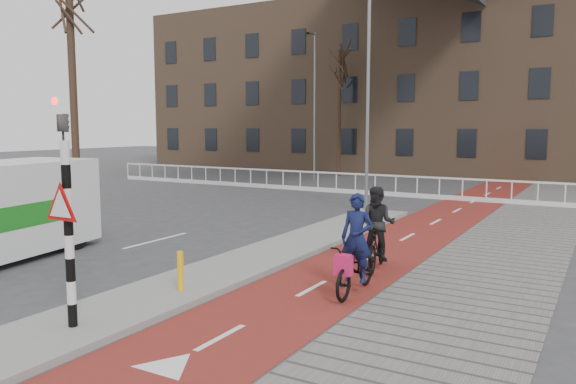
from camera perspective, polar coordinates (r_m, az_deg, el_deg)
The scene contains 14 objects.
ground at distance 10.53m, azimuth -10.20°, elevation -11.18°, with size 120.00×120.00×0.00m, color #38383A.
bike_lane at distance 18.60m, azimuth 13.94°, elevation -3.43°, with size 2.50×60.00×0.01m, color maroon.
sidewalk at distance 18.04m, azimuth 22.53°, elevation -4.05°, with size 3.00×60.00×0.01m, color slate.
curb_island at distance 14.03m, azimuth -1.78°, elevation -6.28°, with size 1.80×16.00×0.12m, color gray.
traffic_signal at distance 9.13m, azimuth -21.59°, elevation -1.47°, with size 0.80×0.80×3.68m.
bollard at distance 10.89m, azimuth -10.87°, elevation -7.88°, with size 0.12×0.12×0.75m, color #FEB70E.
cyclist_near at distance 10.89m, azimuth 6.94°, elevation -6.91°, with size 0.73×1.89×1.94m.
cyclist_far at distance 12.68m, azimuth 9.09°, elevation -4.41°, with size 0.89×1.79×1.88m.
railing at distance 27.33m, azimuth 4.93°, elevation 0.58°, with size 28.00×0.10×0.99m.
townhouse_row at distance 41.00m, azimuth 16.85°, elevation 12.87°, with size 46.00×10.00×15.90m.
tree_left at distance 24.61m, azimuth -21.00°, elevation 9.72°, with size 0.30×0.30×9.39m, color black.
tree_mid at distance 36.73m, azimuth 5.20°, elevation 7.97°, with size 0.27×0.27×8.07m, color black.
streetlight_near at distance 20.96m, azimuth 8.14°, elevation 10.10°, with size 0.12×0.12×8.95m, color slate.
streetlight_left at distance 33.03m, azimuth 2.72°, elevation 8.52°, with size 0.12×0.12×8.53m, color slate.
Camera 1 is at (6.51, -7.62, 3.22)m, focal length 35.00 mm.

